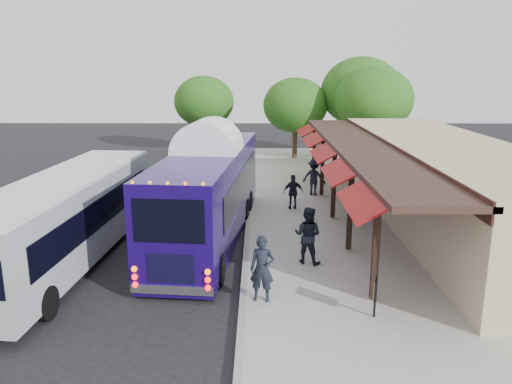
% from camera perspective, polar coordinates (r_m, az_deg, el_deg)
% --- Properties ---
extents(ground, '(90.00, 90.00, 0.00)m').
position_cam_1_polar(ground, '(18.40, -1.28, -7.12)').
color(ground, black).
rests_on(ground, ground).
extents(sidewalk, '(10.00, 40.00, 0.15)m').
position_cam_1_polar(sidewalk, '(22.61, 11.78, -3.17)').
color(sidewalk, '#9E9B93').
rests_on(sidewalk, ground).
extents(curb, '(0.20, 40.00, 0.16)m').
position_cam_1_polar(curb, '(22.16, -0.88, -3.22)').
color(curb, gray).
rests_on(curb, ground).
extents(station_shelter, '(8.15, 20.00, 3.60)m').
position_cam_1_polar(station_shelter, '(23.09, 20.26, 1.16)').
color(station_shelter, tan).
rests_on(station_shelter, ground).
extents(coach_bus, '(3.59, 11.95, 3.77)m').
position_cam_1_polar(coach_bus, '(19.70, -5.39, 0.41)').
color(coach_bus, '#190754').
rests_on(coach_bus, ground).
extents(city_bus, '(3.24, 11.55, 3.07)m').
position_cam_1_polar(city_bus, '(18.27, -20.85, -2.62)').
color(city_bus, gray).
rests_on(city_bus, ground).
extents(ped_a, '(0.77, 0.57, 1.92)m').
position_cam_1_polar(ped_a, '(14.25, 0.71, -8.78)').
color(ped_a, black).
rests_on(ped_a, sidewalk).
extents(ped_b, '(1.18, 1.07, 1.97)m').
position_cam_1_polar(ped_b, '(17.00, 5.92, -4.93)').
color(ped_b, black).
rests_on(ped_b, sidewalk).
extents(ped_c, '(1.01, 0.52, 1.65)m').
position_cam_1_polar(ped_c, '(23.47, 4.28, 0.00)').
color(ped_c, black).
rests_on(ped_c, sidewalk).
extents(ped_d, '(1.42, 1.17, 1.91)m').
position_cam_1_polar(ped_d, '(26.17, 6.65, 1.70)').
color(ped_d, black).
rests_on(ped_d, sidewalk).
extents(sign_board, '(0.19, 0.48, 1.08)m').
position_cam_1_polar(sign_board, '(13.80, 13.48, -11.01)').
color(sign_board, black).
rests_on(sign_board, sidewalk).
extents(tree_left, '(4.69, 4.69, 6.00)m').
position_cam_1_polar(tree_left, '(36.83, 4.52, 9.84)').
color(tree_left, '#382314').
rests_on(tree_left, ground).
extents(tree_mid, '(5.83, 5.83, 7.46)m').
position_cam_1_polar(tree_mid, '(37.46, 11.91, 11.15)').
color(tree_mid, '#382314').
rests_on(tree_mid, ground).
extents(tree_right, '(5.32, 5.32, 6.81)m').
position_cam_1_polar(tree_right, '(35.26, 13.30, 10.22)').
color(tree_right, '#382314').
rests_on(tree_right, ground).
extents(tree_far, '(4.75, 4.75, 6.08)m').
position_cam_1_polar(tree_far, '(40.39, -5.96, 10.24)').
color(tree_far, '#382314').
rests_on(tree_far, ground).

